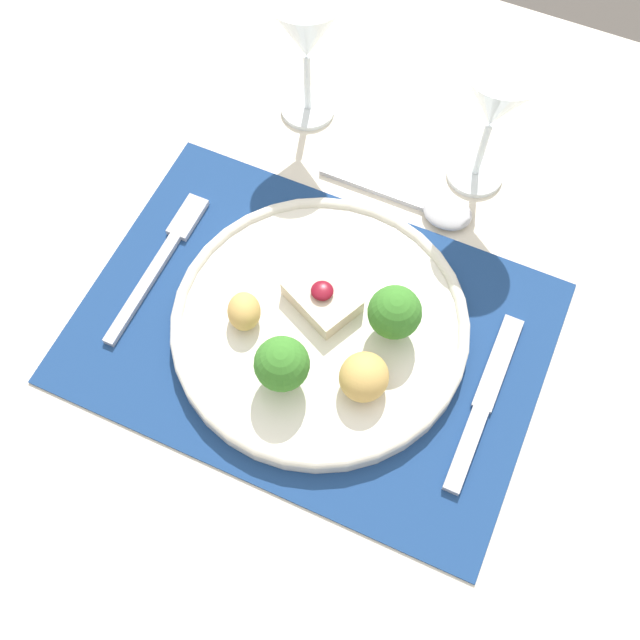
# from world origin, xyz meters

# --- Properties ---
(ground_plane) EXTENTS (8.00, 8.00, 0.00)m
(ground_plane) POSITION_xyz_m (0.00, 0.00, 0.00)
(ground_plane) COLOR #4C4742
(dining_table) EXTENTS (1.48, 1.08, 0.75)m
(dining_table) POSITION_xyz_m (0.00, 0.00, 0.67)
(dining_table) COLOR beige
(dining_table) RESTS_ON ground_plane
(placemat) EXTENTS (0.46, 0.33, 0.00)m
(placemat) POSITION_xyz_m (0.00, 0.00, 0.76)
(placemat) COLOR navy
(placemat) RESTS_ON dining_table
(dinner_plate) EXTENTS (0.30, 0.30, 0.08)m
(dinner_plate) POSITION_xyz_m (0.01, 0.00, 0.77)
(dinner_plate) COLOR silver
(dinner_plate) RESTS_ON placemat
(fork) EXTENTS (0.02, 0.19, 0.01)m
(fork) POSITION_xyz_m (-0.18, 0.02, 0.76)
(fork) COLOR #B2B2B7
(fork) RESTS_ON placemat
(knife) EXTENTS (0.02, 0.19, 0.01)m
(knife) POSITION_xyz_m (0.18, -0.01, 0.76)
(knife) COLOR #B2B2B7
(knife) RESTS_ON placemat
(spoon) EXTENTS (0.18, 0.05, 0.02)m
(spoon) POSITION_xyz_m (0.06, 0.19, 0.76)
(spoon) COLOR #B2B2B7
(spoon) RESTS_ON dining_table
(wine_glass_near) EXTENTS (0.09, 0.09, 0.17)m
(wine_glass_near) POSITION_xyz_m (0.09, 0.26, 0.87)
(wine_glass_near) COLOR white
(wine_glass_near) RESTS_ON dining_table
(wine_glass_far) EXTENTS (0.09, 0.09, 0.17)m
(wine_glass_far) POSITION_xyz_m (-0.13, 0.27, 0.87)
(wine_glass_far) COLOR white
(wine_glass_far) RESTS_ON dining_table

